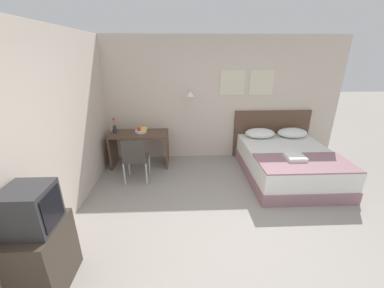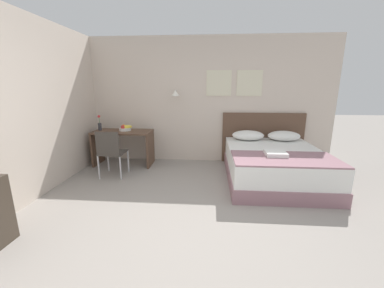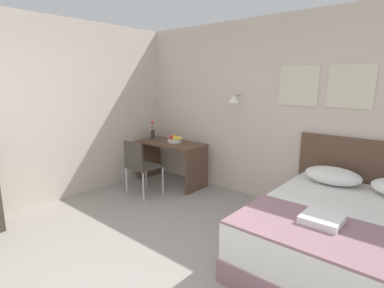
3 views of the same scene
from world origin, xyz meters
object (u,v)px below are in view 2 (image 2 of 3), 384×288
(bed, at_px, (274,165))
(folded_towel_near_foot, at_px, (276,153))
(desk, at_px, (123,141))
(headboard, at_px, (262,138))
(desk_chair, at_px, (111,150))
(pillow_left, at_px, (248,135))
(fruit_bowl, at_px, (125,128))
(flower_vase, at_px, (100,125))
(pillow_right, at_px, (284,136))
(throw_blanket, at_px, (285,159))

(bed, xyz_separation_m, folded_towel_near_foot, (-0.11, -0.44, 0.34))
(bed, xyz_separation_m, desk, (-2.96, 0.65, 0.23))
(headboard, relative_size, desk_chair, 1.98)
(pillow_left, relative_size, fruit_bowl, 2.29)
(pillow_left, height_order, fruit_bowl, fruit_bowl)
(flower_vase, bearing_deg, folded_towel_near_foot, -18.39)
(headboard, height_order, flower_vase, headboard)
(bed, xyz_separation_m, pillow_left, (-0.36, 0.73, 0.38))
(desk_chair, distance_m, flower_vase, 1.00)
(pillow_right, bearing_deg, headboard, 140.49)
(pillow_right, distance_m, throw_blanket, 1.36)
(folded_towel_near_foot, bearing_deg, bed, 76.08)
(headboard, bearing_deg, folded_towel_near_foot, -94.24)
(desk, height_order, fruit_bowl, fruit_bowl)
(pillow_left, distance_m, desk_chair, 2.70)
(headboard, distance_m, throw_blanket, 1.60)
(bed, bearing_deg, throw_blanket, -90.00)
(desk, height_order, flower_vase, flower_vase)
(throw_blanket, xyz_separation_m, fruit_bowl, (-2.92, 1.27, 0.20))
(pillow_left, height_order, pillow_right, same)
(bed, distance_m, pillow_right, 0.90)
(headboard, xyz_separation_m, pillow_right, (0.36, -0.30, 0.12))
(flower_vase, bearing_deg, fruit_bowl, 1.60)
(headboard, bearing_deg, desk_chair, -158.96)
(pillow_right, bearing_deg, desk_chair, -165.84)
(pillow_left, distance_m, folded_towel_near_foot, 1.19)
(folded_towel_near_foot, distance_m, desk, 3.05)
(bed, xyz_separation_m, pillow_right, (0.36, 0.73, 0.38))
(desk, bearing_deg, fruit_bowl, 47.53)
(pillow_right, xyz_separation_m, folded_towel_near_foot, (-0.47, -1.17, -0.04))
(headboard, height_order, throw_blanket, headboard)
(headboard, bearing_deg, bed, -90.00)
(flower_vase, bearing_deg, headboard, 5.78)
(pillow_left, relative_size, folded_towel_near_foot, 2.03)
(pillow_left, xyz_separation_m, pillow_right, (0.72, 0.00, 0.00))
(throw_blanket, relative_size, flower_vase, 4.82)
(pillow_right, bearing_deg, pillow_left, 180.00)
(fruit_bowl, bearing_deg, folded_towel_near_foot, -21.87)
(headboard, xyz_separation_m, desk, (-2.96, -0.38, -0.03))
(bed, xyz_separation_m, throw_blanket, (0.00, -0.58, 0.30))
(bed, distance_m, headboard, 1.06)
(desk_chair, distance_m, fruit_bowl, 0.83)
(pillow_left, bearing_deg, bed, -63.81)
(desk, bearing_deg, folded_towel_near_foot, -20.80)
(pillow_right, height_order, flower_vase, flower_vase)
(desk_chair, bearing_deg, folded_towel_near_foot, -6.88)
(bed, distance_m, desk_chair, 2.93)
(folded_towel_near_foot, relative_size, desk_chair, 0.36)
(headboard, relative_size, desk, 1.45)
(headboard, relative_size, flower_vase, 5.34)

